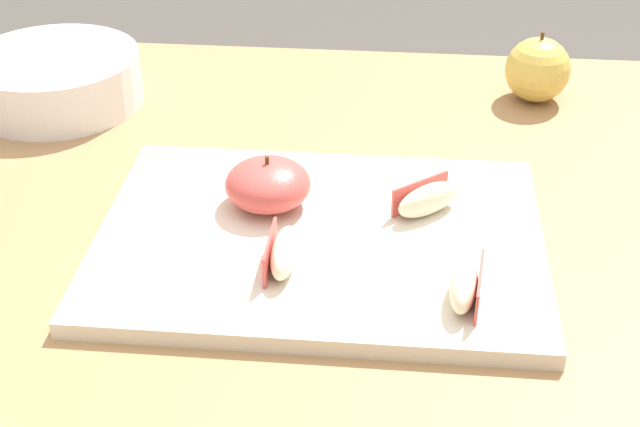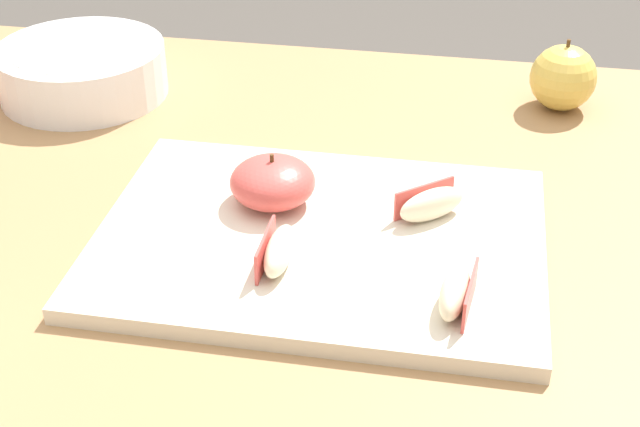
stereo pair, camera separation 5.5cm
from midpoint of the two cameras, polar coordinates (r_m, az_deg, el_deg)
The scene contains 8 objects.
dining_table at distance 0.85m, azimuth 3.38°, elevation -8.51°, with size 1.33×0.90×0.78m.
cutting_board at distance 0.80m, azimuth 1.97°, elevation -1.72°, with size 0.38×0.28×0.02m.
apple_half_skin_up at distance 0.82m, azimuth -1.06°, elevation 1.93°, with size 0.08×0.08×0.05m.
apple_wedge_left at distance 0.74m, azimuth -0.51°, elevation -2.38°, with size 0.02×0.07×0.03m.
apple_wedge_near_knife at distance 0.71m, azimuth 10.64°, elevation -4.86°, with size 0.03×0.07×0.03m.
apple_wedge_middle at distance 0.81m, azimuth 8.83°, elevation 0.56°, with size 0.06×0.06×0.03m.
whole_apple_golden at distance 1.06m, azimuth 16.31°, elevation 8.07°, with size 0.07×0.07×0.08m.
ceramic_fruit_bowl at distance 1.08m, azimuth -13.15°, elevation 8.71°, with size 0.19×0.19×0.06m.
Camera 2 is at (0.09, -0.64, 1.24)m, focal length 51.54 mm.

